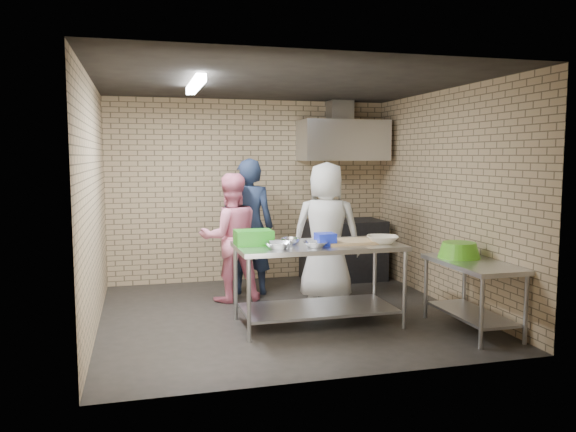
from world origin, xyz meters
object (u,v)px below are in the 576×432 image
at_px(woman_pink, 230,238).
at_px(blue_tub, 325,239).
at_px(prep_table, 318,284).
at_px(side_counter, 472,296).
at_px(man_navy, 249,227).
at_px(stove, 343,250).
at_px(bottle_red, 342,145).
at_px(green_crate, 253,237).
at_px(woman_white, 326,232).
at_px(green_basin, 459,250).

bearing_deg(woman_pink, blue_tub, 115.06).
distance_m(prep_table, side_counter, 1.66).
bearing_deg(side_counter, man_navy, 131.97).
height_order(stove, bottle_red, bottle_red).
bearing_deg(green_crate, side_counter, -18.66).
bearing_deg(side_counter, blue_tub, 160.20).
xyz_separation_m(blue_tub, man_navy, (-0.52, 1.69, -0.05)).
distance_m(woman_pink, woman_white, 1.24).
xyz_separation_m(green_crate, woman_pink, (-0.07, 1.16, -0.16)).
distance_m(blue_tub, woman_pink, 1.61).
height_order(bottle_red, woman_white, bottle_red).
distance_m(prep_table, bottle_red, 3.05).
relative_size(stove, woman_pink, 0.73).
bearing_deg(green_basin, side_counter, -85.43).
xyz_separation_m(side_counter, green_basin, (-0.02, 0.25, 0.46)).
bearing_deg(stove, man_navy, -161.27).
distance_m(side_counter, woman_pink, 3.03).
bearing_deg(woman_pink, green_basin, 138.24).
bearing_deg(prep_table, woman_white, 66.49).
bearing_deg(stove, woman_white, -120.13).
relative_size(side_counter, stove, 1.00).
height_order(prep_table, woman_pink, woman_pink).
relative_size(stove, green_crate, 2.98).
relative_size(prep_table, woman_pink, 1.10).
bearing_deg(woman_pink, side_counter, 134.60).
xyz_separation_m(green_basin, man_navy, (-1.98, 1.97, 0.08)).
height_order(man_navy, woman_pink, man_navy).
distance_m(side_counter, woman_white, 2.03).
distance_m(side_counter, stove, 2.79).
height_order(side_counter, blue_tub, blue_tub).
bearing_deg(side_counter, woman_white, 124.01).
xyz_separation_m(prep_table, woman_white, (0.43, 1.00, 0.44)).
height_order(prep_table, green_basin, green_basin).
relative_size(bottle_red, woman_white, 0.10).
relative_size(stove, man_navy, 0.65).
distance_m(green_crate, green_basin, 2.27).
relative_size(side_counter, green_basin, 2.61).
height_order(blue_tub, woman_white, woman_white).
xyz_separation_m(green_crate, blue_tub, (0.75, -0.22, -0.02)).
distance_m(man_navy, woman_white, 1.08).
xyz_separation_m(prep_table, green_basin, (1.51, -0.38, 0.38)).
bearing_deg(woman_white, blue_tub, 92.01).
height_order(side_counter, stove, stove).
distance_m(prep_table, green_crate, 0.89).
bearing_deg(bottle_red, woman_white, -117.24).
relative_size(blue_tub, green_basin, 0.44).
distance_m(side_counter, bottle_red, 3.44).
relative_size(prep_table, blue_tub, 9.00).
height_order(green_basin, woman_white, woman_white).
xyz_separation_m(side_counter, green_crate, (-2.23, 0.75, 0.61)).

